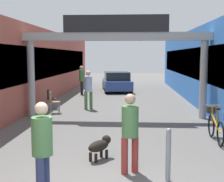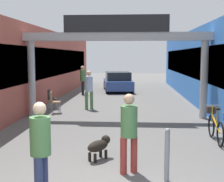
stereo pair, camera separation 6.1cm
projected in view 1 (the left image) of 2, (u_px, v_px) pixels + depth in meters
The scene contains 12 objects.
storefront_left at pixel (17, 67), 15.45m from camera, with size 3.00×26.00×3.71m.
arcade_sign_gateway at pixel (116, 46), 11.91m from camera, with size 7.40×0.47×3.92m.
pedestrian_with_dog at pixel (130, 128), 6.27m from camera, with size 0.46×0.46×1.63m.
pedestrian_companion at pixel (42, 145), 5.08m from camera, with size 0.37×0.39×1.64m.
pedestrian_carrying_crate at pixel (88, 87), 13.89m from camera, with size 0.45×0.45×1.74m.
pedestrian_elderly_walking at pixel (82, 78), 19.18m from camera, with size 0.37×0.39×1.79m.
dog_on_leash at pixel (100, 145), 7.19m from camera, with size 0.60×0.72×0.52m.
bicycle_orange_third at pixel (215, 125), 8.79m from camera, with size 0.46×1.69×0.98m.
bollard_post_metal at pixel (168, 154), 5.91m from camera, with size 0.10×0.10×1.03m.
cafe_chair_wood_nearer at pixel (53, 100), 13.02m from camera, with size 0.44×0.44×0.89m.
cafe_chair_black_farther at pixel (51, 97), 14.04m from camera, with size 0.43×0.43×0.89m.
parked_car_blue at pixel (117, 82), 21.28m from camera, with size 2.28×4.20×1.33m.
Camera 1 is at (0.59, -4.16, 2.38)m, focal length 50.00 mm.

